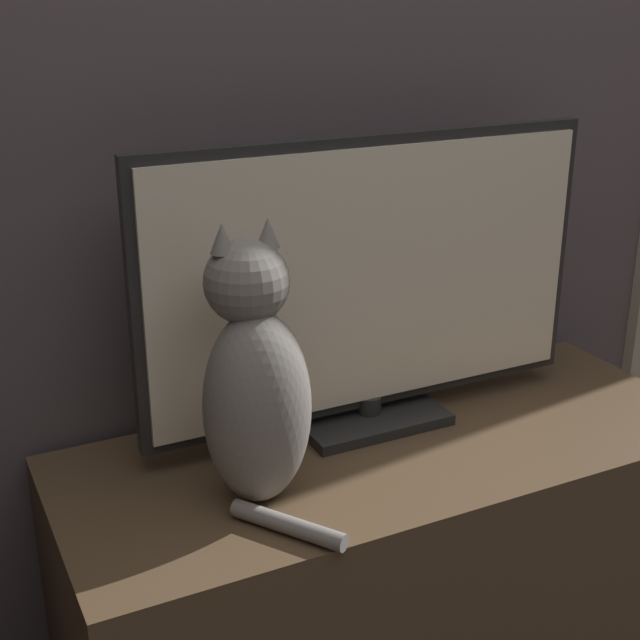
# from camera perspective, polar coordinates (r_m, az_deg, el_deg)

# --- Properties ---
(tv_stand) EXTENTS (1.20, 0.48, 0.47)m
(tv_stand) POSITION_cam_1_polar(r_m,az_deg,el_deg) (1.73, 4.53, -14.70)
(tv_stand) COLOR brown
(tv_stand) RESTS_ON ground_plane
(tv) EXTENTS (0.86, 0.16, 0.53)m
(tv) POSITION_cam_1_polar(r_m,az_deg,el_deg) (1.58, 3.43, 2.21)
(tv) COLOR black
(tv) RESTS_ON tv_stand
(cat) EXTENTS (0.17, 0.29, 0.45)m
(cat) POSITION_cam_1_polar(r_m,az_deg,el_deg) (1.36, -4.20, -4.11)
(cat) COLOR gray
(cat) RESTS_ON tv_stand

